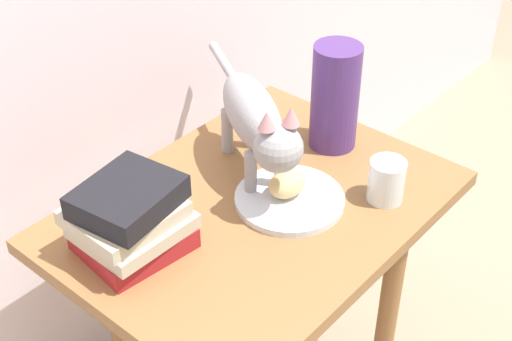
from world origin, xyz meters
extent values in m
cube|color=olive|center=(0.00, 0.00, 0.58)|extent=(0.74, 0.55, 0.03)
cylinder|color=olive|center=(0.21, -0.21, 0.28)|extent=(0.04, 0.04, 0.56)
cylinder|color=olive|center=(-0.21, 0.21, 0.28)|extent=(0.04, 0.04, 0.56)
cylinder|color=olive|center=(0.21, 0.21, 0.28)|extent=(0.04, 0.04, 0.56)
cylinder|color=silver|center=(0.05, -0.04, 0.60)|extent=(0.21, 0.21, 0.01)
ellipsoid|color=#E0BC7A|center=(0.05, -0.04, 0.63)|extent=(0.09, 0.07, 0.05)
cylinder|color=#99999E|center=(0.07, -0.01, 0.64)|extent=(0.02, 0.02, 0.10)
cylinder|color=#99999E|center=(0.01, 0.03, 0.64)|extent=(0.02, 0.02, 0.10)
cylinder|color=#99999E|center=(0.15, 0.13, 0.64)|extent=(0.02, 0.02, 0.10)
cylinder|color=#99999E|center=(0.10, 0.16, 0.64)|extent=(0.02, 0.02, 0.10)
ellipsoid|color=#99999E|center=(0.08, 0.08, 0.72)|extent=(0.21, 0.27, 0.11)
sphere|color=#99999E|center=(0.01, -0.05, 0.74)|extent=(0.09, 0.09, 0.09)
cone|color=tan|center=(0.02, -0.06, 0.80)|extent=(0.03, 0.03, 0.03)
cone|color=tan|center=(-0.01, -0.04, 0.80)|extent=(0.03, 0.03, 0.03)
cylinder|color=#99999E|center=(0.19, 0.26, 0.73)|extent=(0.10, 0.15, 0.02)
cube|color=maroon|center=(-0.23, 0.08, 0.61)|extent=(0.19, 0.18, 0.04)
cube|color=#BCB299|center=(-0.23, 0.08, 0.64)|extent=(0.18, 0.16, 0.03)
cube|color=#BCB299|center=(-0.24, 0.09, 0.67)|extent=(0.18, 0.16, 0.03)
cube|color=black|center=(-0.24, 0.08, 0.71)|extent=(0.18, 0.16, 0.04)
cylinder|color=#4C2D72|center=(0.26, 0.01, 0.70)|extent=(0.10, 0.10, 0.23)
cylinder|color=silver|center=(0.18, -0.18, 0.63)|extent=(0.07, 0.07, 0.08)
cylinder|color=silver|center=(0.18, -0.18, 0.61)|extent=(0.06, 0.06, 0.04)
camera|label=1|loc=(-0.83, -0.71, 1.46)|focal=51.23mm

